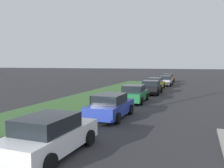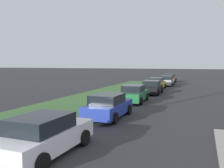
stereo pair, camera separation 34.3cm
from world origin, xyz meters
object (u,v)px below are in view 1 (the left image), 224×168
(parked_car_green, at_px, (134,94))
(parked_car_blue, at_px, (110,106))
(parked_car_orange, at_px, (167,78))
(parked_car_white, at_px, (50,135))
(parked_car_black, at_px, (151,87))
(parked_car_silver, at_px, (165,81))
(parked_car_yellow, at_px, (155,83))

(parked_car_green, bearing_deg, parked_car_blue, 179.17)
(parked_car_orange, bearing_deg, parked_car_blue, -177.29)
(parked_car_white, bearing_deg, parked_car_black, 0.54)
(parked_car_blue, bearing_deg, parked_car_silver, -0.85)
(parked_car_black, relative_size, parked_car_silver, 1.01)
(parked_car_green, distance_m, parked_car_black, 6.06)
(parked_car_green, xyz_separation_m, parked_car_silver, (16.76, -0.48, 0.00))
(parked_car_blue, bearing_deg, parked_car_green, 1.49)
(parked_car_yellow, distance_m, parked_car_orange, 12.02)
(parked_car_black, relative_size, parked_car_yellow, 1.00)
(parked_car_green, bearing_deg, parked_car_white, 178.39)
(parked_car_white, xyz_separation_m, parked_car_silver, (29.52, -0.30, 0.00))
(parked_car_green, relative_size, parked_car_black, 1.01)
(parked_car_silver, bearing_deg, parked_car_orange, 3.98)
(parked_car_yellow, distance_m, parked_car_silver, 5.45)
(parked_car_white, relative_size, parked_car_blue, 1.01)
(parked_car_white, xyz_separation_m, parked_car_orange, (36.12, 0.18, 0.00))
(parked_car_blue, xyz_separation_m, parked_car_orange, (29.74, 0.18, 0.00))
(parked_car_white, height_order, parked_car_black, same)
(parked_car_blue, relative_size, parked_car_green, 0.98)
(parked_car_orange, bearing_deg, parked_car_silver, -173.49)
(parked_car_white, distance_m, parked_car_yellow, 24.11)
(parked_car_white, height_order, parked_car_yellow, same)
(parked_car_white, distance_m, parked_car_green, 12.77)
(parked_car_green, xyz_separation_m, parked_car_black, (6.05, -0.37, 0.00))
(parked_car_white, relative_size, parked_car_orange, 0.99)
(parked_car_black, bearing_deg, parked_car_green, 175.54)
(parked_car_green, xyz_separation_m, parked_car_yellow, (11.34, 0.11, 0.00))
(parked_car_yellow, relative_size, parked_car_silver, 1.01)
(parked_car_green, distance_m, parked_car_silver, 16.76)
(parked_car_white, bearing_deg, parked_car_blue, 1.14)
(parked_car_white, bearing_deg, parked_car_orange, 1.38)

